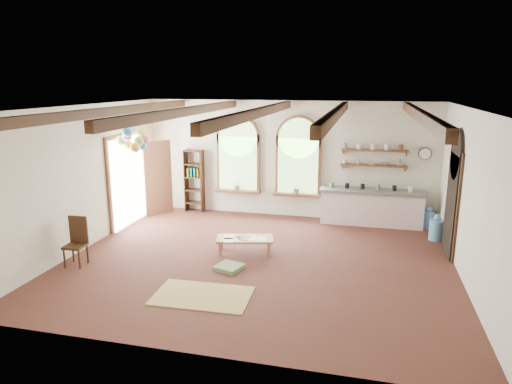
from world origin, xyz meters
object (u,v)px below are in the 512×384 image
(coffee_table, at_px, (245,239))
(kitchen_counter, at_px, (371,207))
(balloon_cluster, at_px, (134,139))
(side_chair, at_px, (76,252))

(coffee_table, bearing_deg, kitchen_counter, 46.08)
(coffee_table, distance_m, balloon_cluster, 3.72)
(coffee_table, height_order, balloon_cluster, balloon_cluster)
(side_chair, bearing_deg, balloon_cluster, 85.60)
(balloon_cluster, bearing_deg, coffee_table, -15.88)
(side_chair, bearing_deg, kitchen_counter, 36.04)
(kitchen_counter, xyz_separation_m, coffee_table, (-2.70, -2.80, -0.17))
(kitchen_counter, height_order, balloon_cluster, balloon_cluster)
(kitchen_counter, bearing_deg, balloon_cluster, -161.16)
(kitchen_counter, distance_m, side_chair, 7.28)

